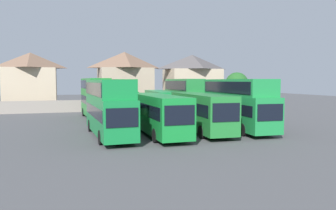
% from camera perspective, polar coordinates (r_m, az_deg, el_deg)
% --- Properties ---
extents(ground, '(140.00, 140.00, 0.00)m').
position_cam_1_polar(ground, '(47.33, -5.50, -1.55)').
color(ground, '#4C4C4F').
extents(depot_boundary_wall, '(56.00, 0.50, 1.80)m').
position_cam_1_polar(depot_boundary_wall, '(52.80, -6.80, 0.02)').
color(depot_boundary_wall, gray).
rests_on(depot_boundary_wall, ground).
extents(bus_1, '(2.96, 11.27, 4.81)m').
position_cam_1_polar(bus_1, '(28.44, -10.23, 0.06)').
color(bus_1, '#147D38').
rests_on(bus_1, ground).
extents(bus_2, '(2.66, 11.51, 3.50)m').
position_cam_1_polar(bus_2, '(28.88, -1.81, -1.24)').
color(bus_2, '#168432').
rests_on(bus_2, ground).
extents(bus_3, '(3.04, 11.11, 3.54)m').
position_cam_1_polar(bus_3, '(30.63, 5.65, -0.91)').
color(bus_3, '#227B32').
rests_on(bus_3, ground).
extents(bus_4, '(3.26, 11.70, 4.88)m').
position_cam_1_polar(bus_4, '(32.63, 11.85, 0.63)').
color(bus_4, '#1D873F').
rests_on(bus_4, ground).
extents(bus_5, '(2.93, 10.84, 5.02)m').
position_cam_1_polar(bus_5, '(42.37, -12.43, 1.53)').
color(bus_5, '#1F852F').
rests_on(bus_5, ground).
extents(bus_6, '(3.01, 11.71, 4.90)m').
position_cam_1_polar(bus_6, '(42.55, -8.15, 1.51)').
color(bus_6, '#197D30').
rests_on(bus_6, ground).
extents(bus_7, '(3.25, 11.36, 3.37)m').
position_cam_1_polar(bus_7, '(43.94, -1.31, 0.55)').
color(bus_7, '#1B8C40').
rests_on(bus_7, ground).
extents(bus_8, '(3.16, 11.55, 4.96)m').
position_cam_1_polar(bus_8, '(44.87, 2.69, 1.72)').
color(bus_8, '#237C38').
rests_on(bus_8, ground).
extents(house_terrace_left, '(8.31, 8.15, 9.33)m').
position_cam_1_polar(house_terrace_left, '(58.97, -22.54, 3.91)').
color(house_terrace_left, '#C6B293').
rests_on(house_terrace_left, ground).
extents(house_terrace_centre, '(9.36, 8.04, 9.79)m').
position_cam_1_polar(house_terrace_centre, '(59.39, -7.46, 4.43)').
color(house_terrace_centre, tan).
rests_on(house_terrace_centre, ground).
extents(house_terrace_right, '(10.00, 7.61, 9.57)m').
position_cam_1_polar(house_terrace_right, '(62.70, 4.19, 4.34)').
color(house_terrace_right, '#C6B293').
rests_on(house_terrace_right, ground).
extents(tree_left_of_lot, '(3.87, 3.87, 6.14)m').
position_cam_1_polar(tree_left_of_lot, '(57.05, 11.77, 3.55)').
color(tree_left_of_lot, brown).
rests_on(tree_left_of_lot, ground).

